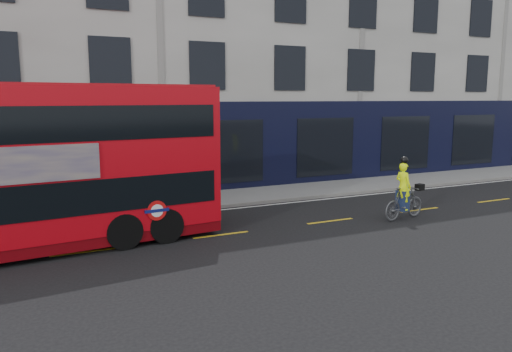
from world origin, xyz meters
TOP-DOWN VIEW (x-y plane):
  - ground at (0.00, 0.00)m, footprint 120.00×120.00m
  - pavement at (0.00, 6.50)m, footprint 60.00×3.00m
  - kerb at (0.00, 5.00)m, footprint 60.00×0.12m
  - building_terrace at (0.00, 12.94)m, footprint 50.00×10.07m
  - road_edge_line at (0.00, 4.70)m, footprint 58.00×0.10m
  - lane_dashes at (0.00, 1.50)m, footprint 58.00×0.12m
  - bus at (-5.66, 2.20)m, footprint 11.45×3.60m
  - cyclist at (6.45, 0.65)m, footprint 1.95×0.82m

SIDE VIEW (x-z plane):
  - ground at x=0.00m, z-range 0.00..0.00m
  - road_edge_line at x=0.00m, z-range 0.00..0.01m
  - lane_dashes at x=0.00m, z-range 0.00..0.01m
  - pavement at x=0.00m, z-range 0.00..0.12m
  - kerb at x=0.00m, z-range 0.00..0.13m
  - cyclist at x=6.45m, z-range -0.37..1.83m
  - bus at x=-5.66m, z-range 0.06..4.60m
  - building_terrace at x=0.00m, z-range -0.01..14.99m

